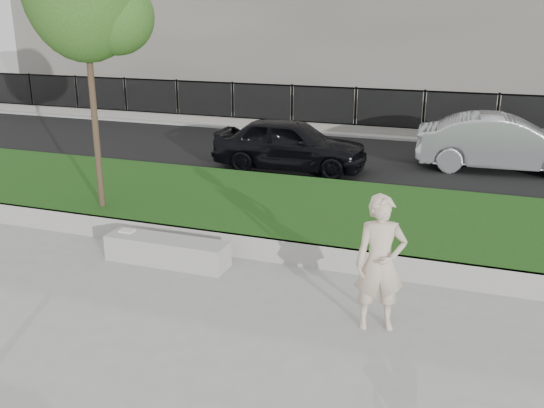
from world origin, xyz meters
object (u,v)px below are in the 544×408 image
at_px(stone_bench, 167,251).
at_px(car_silver, 504,143).
at_px(man, 380,263).
at_px(book, 127,231).
at_px(car_dark, 290,144).

bearing_deg(stone_bench, car_silver, 58.11).
relative_size(man, book, 7.21).
relative_size(man, car_dark, 0.46).
height_order(man, car_dark, man).
bearing_deg(car_silver, book, 139.16).
relative_size(stone_bench, car_dark, 0.53).
bearing_deg(car_dark, man, -155.16).
bearing_deg(car_dark, car_silver, -72.34).
bearing_deg(stone_bench, car_dark, 90.22).
xyz_separation_m(stone_bench, car_silver, (5.12, 8.23, 0.54)).
xyz_separation_m(book, car_dark, (0.77, 6.36, 0.27)).
bearing_deg(car_silver, man, 165.82).
xyz_separation_m(man, book, (-4.42, 0.99, -0.46)).
bearing_deg(car_dark, stone_bench, 178.69).
xyz_separation_m(man, car_dark, (-3.65, 7.36, -0.19)).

